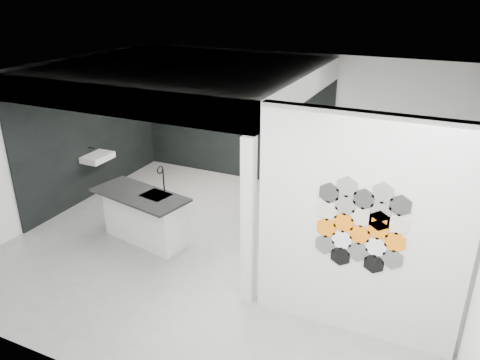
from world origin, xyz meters
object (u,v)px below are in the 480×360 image
at_px(partition_panel, 359,230).
at_px(kettle, 271,121).
at_px(glass_vase, 295,125).
at_px(bottle_dark, 211,114).
at_px(glass_bowl, 295,125).
at_px(kitchen_island, 145,216).
at_px(stockpot, 192,111).
at_px(wall_basin, 98,157).
at_px(utensil_cup, 207,114).

xyz_separation_m(partition_panel, kettle, (-2.60, 3.87, -0.00)).
distance_m(glass_vase, bottle_dark, 1.94).
height_order(glass_bowl, glass_vase, glass_vase).
distance_m(kitchen_island, bottle_dark, 3.29).
bearing_deg(partition_panel, bottle_dark, 136.11).
distance_m(kitchen_island, glass_vase, 3.61).
height_order(stockpot, bottle_dark, stockpot).
distance_m(partition_panel, kettle, 4.66).
bearing_deg(stockpot, kitchen_island, -74.45).
distance_m(kettle, glass_vase, 0.53).
xyz_separation_m(partition_panel, glass_vase, (-2.08, 3.87, -0.02)).
height_order(wall_basin, glass_vase, glass_vase).
bearing_deg(glass_vase, kettle, 180.00).
xyz_separation_m(wall_basin, kettle, (2.86, 2.07, 0.55)).
height_order(stockpot, kettle, stockpot).
xyz_separation_m(kitchen_island, glass_vase, (1.54, 3.12, 0.93)).
xyz_separation_m(wall_basin, glass_bowl, (3.39, 2.07, 0.52)).
xyz_separation_m(partition_panel, kitchen_island, (-3.62, 0.74, -0.95)).
height_order(partition_panel, utensil_cup, partition_panel).
height_order(kettle, glass_vase, kettle).
bearing_deg(kitchen_island, stockpot, 116.93).
relative_size(kettle, bottle_dark, 1.17).
relative_size(partition_panel, wall_basin, 4.67).
relative_size(partition_panel, kettle, 15.48).
bearing_deg(partition_panel, glass_vase, 118.23).
bearing_deg(utensil_cup, glass_vase, 0.00).
height_order(wall_basin, stockpot, stockpot).
bearing_deg(wall_basin, kitchen_island, -29.81).
bearing_deg(utensil_cup, partition_panel, -43.26).
height_order(stockpot, utensil_cup, stockpot).
relative_size(stockpot, utensil_cup, 1.99).
distance_m(glass_bowl, utensil_cup, 2.03).
height_order(stockpot, glass_bowl, stockpot).
bearing_deg(utensil_cup, wall_basin, -123.34).
height_order(kettle, utensil_cup, kettle).
height_order(glass_vase, bottle_dark, bottle_dark).
relative_size(partition_panel, glass_bowl, 18.67).
relative_size(partition_panel, stockpot, 12.46).
height_order(glass_bowl, utensil_cup, utensil_cup).
height_order(kitchen_island, stockpot, stockpot).
bearing_deg(kitchen_island, partition_panel, -0.22).
xyz_separation_m(kitchen_island, stockpot, (-0.87, 3.12, 0.96)).
distance_m(wall_basin, utensil_cup, 2.53).
relative_size(glass_vase, utensil_cup, 1.13).
bearing_deg(utensil_cup, glass_bowl, 0.00).
relative_size(stockpot, glass_bowl, 1.50).
distance_m(partition_panel, kitchen_island, 3.81).
bearing_deg(bottle_dark, glass_vase, 0.00).
bearing_deg(stockpot, glass_bowl, 0.00).
bearing_deg(kitchen_island, glass_vase, 75.05).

